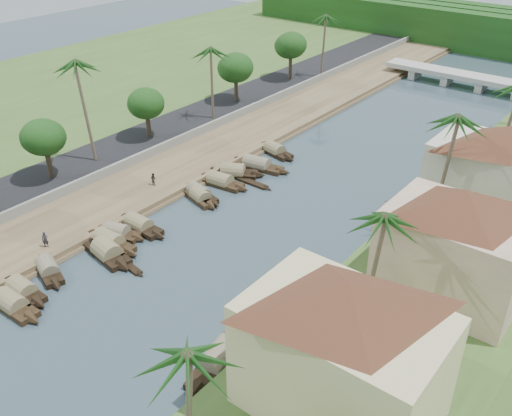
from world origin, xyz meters
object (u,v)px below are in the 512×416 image
Objects in this scene: bridge at (465,78)px; person_near at (45,240)px; sampan_1 at (22,291)px; building_near at (342,348)px.

bridge is 17.18× the size of person_near.
bridge is at bearing 38.34° from person_near.
person_near reaches higher than sampan_1.
sampan_1 is at bearing -169.36° from building_near.
bridge is at bearing 84.99° from sampan_1.
building_near is 9.11× the size of person_near.
sampan_1 is (-9.21, -79.30, -1.31)m from bridge.
bridge is 79.84m from sampan_1.
bridge is 3.92× the size of sampan_1.
sampan_1 is at bearing -96.62° from bridge.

